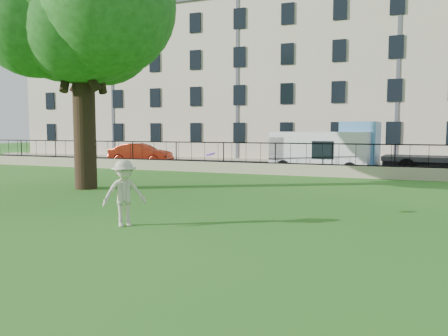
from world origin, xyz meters
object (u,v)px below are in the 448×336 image
at_px(frisbee, 210,154).
at_px(white_van, 320,152).
at_px(man, 124,193).
at_px(red_sedan, 141,154).
at_px(tree, 80,2).
at_px(blue_truck, 405,147).

bearing_deg(frisbee, white_van, 87.19).
distance_m(man, red_sedan, 19.97).
distance_m(tree, red_sedan, 14.26).
xyz_separation_m(red_sedan, white_van, (12.58, -1.00, 0.42)).
xyz_separation_m(man, red_sedan, (-10.33, 17.09, -0.11)).
bearing_deg(tree, frisbee, -26.43).
bearing_deg(frisbee, tree, 153.57).
height_order(frisbee, blue_truck, blue_truck).
xyz_separation_m(tree, blue_truck, (12.43, 11.65, -6.08)).
height_order(white_van, blue_truck, blue_truck).
distance_m(tree, man, 10.31).
bearing_deg(red_sedan, tree, -165.75).
height_order(tree, frisbee, tree).
height_order(red_sedan, white_van, white_van).
distance_m(red_sedan, blue_truck, 17.10).
bearing_deg(red_sedan, man, -156.38).
height_order(man, frisbee, frisbee).
bearing_deg(white_van, tree, -121.60).
height_order(man, red_sedan, man).
distance_m(frisbee, blue_truck, 16.11).
bearing_deg(white_van, man, -92.91).
bearing_deg(man, red_sedan, 75.03).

